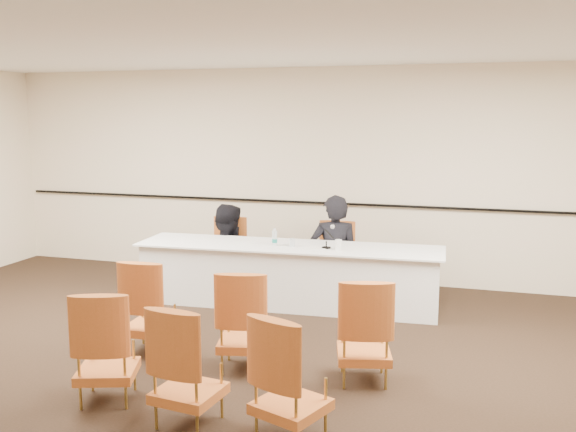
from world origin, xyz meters
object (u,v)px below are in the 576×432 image
Objects in this scene: panelist_main at (334,262)px; drinking_glass at (292,243)px; panel_table at (288,275)px; microphone at (326,237)px; panelist_second at (226,267)px; aud_chair_front_left at (150,305)px; aud_chair_back_right at (291,376)px; coffee_cup at (338,245)px; aud_chair_back_left at (107,345)px; water_bottle at (275,237)px; panelist_second_chair at (226,254)px; aud_chair_front_right at (364,329)px; aud_chair_front_mid at (244,319)px; panelist_main_chair at (334,260)px; aud_chair_back_mid at (188,364)px.

drinking_glass is at bearing 47.97° from panelist_main.
microphone is (0.49, -0.05, 0.51)m from panel_table.
panelist_second is at bearing 151.10° from panel_table.
aud_chair_front_left and aud_chair_back_right have the same top height.
aud_chair_back_left is (-1.28, -2.91, -0.34)m from coffee_cup.
water_bottle is at bearing 61.53° from aud_chair_back_left.
panelist_second_chair is 1.00× the size of aud_chair_back_left.
microphone is 2.18m from aud_chair_front_right.
coffee_cup is (0.59, -0.05, 0.01)m from drinking_glass.
aud_chair_front_left reaches higher than panel_table.
microphone reaches higher than aud_chair_front_mid.
panelist_second reaches higher than microphone.
panelist_main is 2.83m from aud_chair_front_left.
panelist_main_chair reaches higher than drinking_glass.
aud_chair_front_mid is 1.38m from aud_chair_back_right.
water_bottle reaches higher than aud_chair_front_right.
aud_chair_front_left is 1.63m from aud_chair_back_mid.
coffee_cup is at bearing 47.30° from aud_chair_front_left.
panelist_main_chair is 1.00× the size of aud_chair_back_left.
microphone is at bearing 119.88° from aud_chair_back_right.
panelist_second_chair is 1.00× the size of aud_chair_front_left.
aud_chair_back_mid is (-0.29, -3.16, -0.41)m from microphone.
aud_chair_back_left is (-1.95, -1.01, 0.00)m from aud_chair_front_right.
microphone is 0.29× the size of aud_chair_back_left.
aud_chair_front_left and aud_chair_front_mid have the same top height.
panelist_main_chair is 3.76m from aud_chair_back_left.
panel_table is 3.96× the size of panelist_main_chair.
aud_chair_front_right is (1.32, -2.02, 0.10)m from panel_table.
panelist_second_chair is at bearing 77.32° from aud_chair_back_left.
panel_table is 0.80m from coffee_cup.
panelist_main is 6.43× the size of microphone.
aud_chair_back_left is (-1.08, -3.61, 0.03)m from panelist_main.
panelist_main_chair is 2.66m from aud_chair_front_mid.
coffee_cup reaches higher than panel_table.
aud_chair_front_right is (0.87, -2.60, 0.03)m from panelist_main.
panelist_second is (-1.04, 0.50, -0.08)m from panel_table.
drinking_glass is 3.05m from aud_chair_back_left.
panelist_main is 1.85× the size of panelist_second_chair.
panelist_main is 3.82m from aud_chair_back_right.
aud_chair_front_right and aud_chair_back_left have the same top height.
panelist_second is 1.19m from water_bottle.
panel_table is at bearing 128.05° from aud_chair_back_right.
aud_chair_front_right reaches higher than panel_table.
panel_table is 3.34m from aud_chair_back_right.
panelist_main reaches higher than panelist_second_chair.
panelist_second_chair reaches higher than drinking_glass.
aud_chair_back_mid is at bearing -147.95° from aud_chair_front_right.
panelist_second is 2.86m from aud_chair_front_mid.
aud_chair_front_mid is at bearing 96.20° from aud_chair_back_mid.
panel_table is 3.96× the size of aud_chair_back_right.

